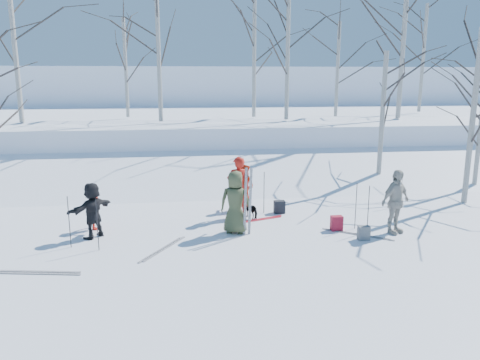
{
  "coord_description": "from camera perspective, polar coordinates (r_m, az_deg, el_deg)",
  "views": [
    {
      "loc": [
        -1.7,
        -11.75,
        4.25
      ],
      "look_at": [
        0.0,
        1.5,
        1.3
      ],
      "focal_mm": 35.0,
      "sensor_mm": 36.0,
      "label": 1
    }
  ],
  "objects": [
    {
      "name": "snow_plateau",
      "position": [
        28.98,
        -3.92,
        5.98
      ],
      "size": [
        70.0,
        18.0,
        2.2
      ],
      "primitive_type": "cube",
      "color": "white",
      "rests_on": "ground"
    },
    {
      "name": "skier_olive_center",
      "position": [
        12.88,
        -0.57,
        -2.73
      ],
      "size": [
        0.98,
        0.78,
        1.76
      ],
      "primitive_type": "imported",
      "rotation": [
        0.0,
        0.0,
        2.85
      ],
      "color": "#3F472A",
      "rests_on": "ground"
    },
    {
      "name": "skier_red_seated",
      "position": [
        13.87,
        -17.31,
        -3.84
      ],
      "size": [
        0.39,
        0.65,
        0.99
      ],
      "primitive_type": "imported",
      "rotation": [
        0.0,
        0.0,
        1.61
      ],
      "color": "red",
      "rests_on": "ground"
    },
    {
      "name": "ski_pole_c",
      "position": [
        12.16,
        -17.0,
        -5.23
      ],
      "size": [
        0.02,
        0.02,
        1.34
      ],
      "primitive_type": "cylinder",
      "color": "black",
      "rests_on": "ground"
    },
    {
      "name": "ski_pole_b",
      "position": [
        14.83,
        2.94,
        -1.54
      ],
      "size": [
        0.02,
        0.02,
        1.34
      ],
      "primitive_type": "cylinder",
      "color": "black",
      "rests_on": "ground"
    },
    {
      "name": "ski_pair_b",
      "position": [
        11.46,
        -23.34,
        -10.33
      ],
      "size": [
        0.85,
        1.97,
        0.02
      ],
      "primitive_type": null,
      "rotation": [
        0.0,
        0.0,
        1.4
      ],
      "color": "silver",
      "rests_on": "ground"
    },
    {
      "name": "dog",
      "position": [
        14.45,
        1.54,
        -3.56
      ],
      "size": [
        0.54,
        0.7,
        0.54
      ],
      "primitive_type": "imported",
      "rotation": [
        0.0,
        0.0,
        3.61
      ],
      "color": "black",
      "rests_on": "ground"
    },
    {
      "name": "ground",
      "position": [
        12.61,
        0.87,
        -7.24
      ],
      "size": [
        120.0,
        120.0,
        0.0
      ],
      "primitive_type": "plane",
      "color": "white",
      "rests_on": "ground"
    },
    {
      "name": "ski_pair_a",
      "position": [
        12.06,
        -9.39,
        -8.3
      ],
      "size": [
        1.87,
        2.08,
        0.02
      ],
      "primitive_type": null,
      "rotation": [
        0.0,
        0.0,
        -0.54
      ],
      "color": "silver",
      "rests_on": "ground"
    },
    {
      "name": "birch_plateau_h",
      "position": [
        24.11,
        -25.84,
        15.06
      ],
      "size": [
        5.71,
        5.71,
        7.3
      ],
      "primitive_type": null,
      "color": "silver",
      "rests_on": "snow_plateau"
    },
    {
      "name": "skier_cream_east",
      "position": [
        13.55,
        18.42,
        -2.53
      ],
      "size": [
        1.14,
        0.86,
        1.79
      ],
      "primitive_type": "imported",
      "rotation": [
        0.0,
        0.0,
        0.46
      ],
      "color": "beige",
      "rests_on": "ground"
    },
    {
      "name": "birch_edge_c",
      "position": [
        20.06,
        27.26,
        5.65
      ],
      "size": [
        3.9,
        3.9,
        4.71
      ],
      "primitive_type": null,
      "color": "silver",
      "rests_on": "ground"
    },
    {
      "name": "upright_ski_right",
      "position": [
        12.66,
        1.25,
        -2.66
      ],
      "size": [
        0.1,
        0.23,
        1.89
      ],
      "primitive_type": "cube",
      "rotation": [
        0.1,
        0.0,
        0.12
      ],
      "color": "silver",
      "rests_on": "ground"
    },
    {
      "name": "birch_plateau_a",
      "position": [
        25.32,
        -13.77,
        13.11
      ],
      "size": [
        4.09,
        4.09,
        4.99
      ],
      "primitive_type": null,
      "color": "silver",
      "rests_on": "snow_plateau"
    },
    {
      "name": "birch_plateau_f",
      "position": [
        24.84,
        1.74,
        14.55
      ],
      "size": [
        4.75,
        4.75,
        5.92
      ],
      "primitive_type": null,
      "color": "silver",
      "rests_on": "snow_plateau"
    },
    {
      "name": "backpack_grey",
      "position": [
        12.94,
        14.84,
        -6.26
      ],
      "size": [
        0.3,
        0.2,
        0.38
      ],
      "primitive_type": "cube",
      "color": "#585C60",
      "rests_on": "ground"
    },
    {
      "name": "ski_pole_d",
      "position": [
        12.59,
        -20.1,
        -4.85
      ],
      "size": [
        0.02,
        0.02,
        1.34
      ],
      "primitive_type": "cylinder",
      "color": "black",
      "rests_on": "ground"
    },
    {
      "name": "skier_redor_behind",
      "position": [
        15.3,
        0.52,
        -0.81
      ],
      "size": [
        0.91,
        0.9,
        1.48
      ],
      "primitive_type": "imported",
      "rotation": [
        0.0,
        0.0,
        2.38
      ],
      "color": "#BA2B0E",
      "rests_on": "ground"
    },
    {
      "name": "birch_edge_e",
      "position": [
        19.19,
        16.93,
        7.02
      ],
      "size": [
        4.26,
        4.26,
        5.23
      ],
      "primitive_type": null,
      "color": "silver",
      "rests_on": "ground"
    },
    {
      "name": "snow_ramp",
      "position": [
        19.27,
        -2.08,
        0.16
      ],
      "size": [
        70.0,
        9.49,
        4.12
      ],
      "primitive_type": "cube",
      "rotation": [
        0.3,
        0.0,
        0.0
      ],
      "color": "white",
      "rests_on": "ground"
    },
    {
      "name": "skier_grey_west",
      "position": [
        13.14,
        -17.52,
        -3.54
      ],
      "size": [
        1.26,
        1.36,
        1.52
      ],
      "primitive_type": "imported",
      "rotation": [
        0.0,
        0.0,
        4.0
      ],
      "color": "black",
      "rests_on": "ground"
    },
    {
      "name": "ski_pole_a",
      "position": [
        13.68,
        13.95,
        -3.09
      ],
      "size": [
        0.02,
        0.02,
        1.34
      ],
      "primitive_type": "cylinder",
      "color": "black",
      "rests_on": "ground"
    },
    {
      "name": "ski_pair_d",
      "position": [
        13.36,
        14.1,
        -6.44
      ],
      "size": [
        2.02,
        2.09,
        0.02
      ],
      "primitive_type": null,
      "rotation": [
        0.0,
        0.0,
        0.93
      ],
      "color": "silver",
      "rests_on": "ground"
    },
    {
      "name": "birch_edge_b",
      "position": [
        17.49,
        26.51,
        6.74
      ],
      "size": [
        4.67,
        4.67,
        5.81
      ],
      "primitive_type": null,
      "color": "silver",
      "rests_on": "ground"
    },
    {
      "name": "upright_ski_left",
      "position": [
        12.64,
        0.64,
        -2.68
      ],
      "size": [
        0.11,
        0.17,
        1.9
      ],
      "primitive_type": "cube",
      "rotation": [
        0.07,
        0.0,
        0.29
      ],
      "color": "silver",
      "rests_on": "ground"
    },
    {
      "name": "birch_plateau_e",
      "position": [
        25.54,
        19.36,
        16.71
      ],
      "size": [
        6.55,
        6.55,
        8.49
      ],
      "primitive_type": null,
      "color": "silver",
      "rests_on": "snow_plateau"
    },
    {
      "name": "backpack_dark",
      "position": [
        14.97,
        4.83,
        -3.3
      ],
      "size": [
        0.34,
        0.24,
        0.4
      ],
      "primitive_type": "cube",
      "color": "black",
      "rests_on": "ground"
    },
    {
      "name": "skier_red_north",
      "position": [
        14.28,
        -0.21,
        -0.9
      ],
      "size": [
        0.72,
        0.5,
        1.91
      ],
      "primitive_type": "imported",
      "rotation": [
        0.0,
        0.0,
        3.21
      ],
      "color": "red",
      "rests_on": "ground"
    },
    {
      "name": "birch_plateau_b",
      "position": [
        25.6,
        11.8,
        13.02
      ],
      "size": [
        3.98,
        3.98,
        4.83
      ],
      "primitive_type": null,
      "color": "silver",
      "rests_on": "snow_plateau"
    },
    {
      "name": "birch_plateau_g",
      "position": [
        22.57,
        -9.91,
        15.3
      ],
      "size": [
        5.14,
        5.14,
        6.48
      ],
      "primitive_type": null,
      "color": "silver",
      "rests_on": "snow_plateau"
    },
    {
      "name": "far_hill",
      "position": [
        49.83,
        -5.42,
        9.81
      ],
      "size": [
        90.0,
        30.0,
        6.0
      ],
      "primitive_type": "cube",
      "color": "white",
      "rests_on": "ground"
    },
    {
      "name": "birch_plateau_c",
      "position": [
        23.38,
        5.82,
        14.84
      ],
      "size": [
        4.87,
        4.87,
        6.1
      ],
      "primitive_type": null,
      "color": "silver",
      "rests_on": "snow_plateau"
    },
    {
      "name": "ski_pair_c",
      "position": [
        14.2,
        1.73,
        -4.93
      ],
      "size": [
        1.4,
        2.03,
        0.02
      ],
      "primitive_type": null,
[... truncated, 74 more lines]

